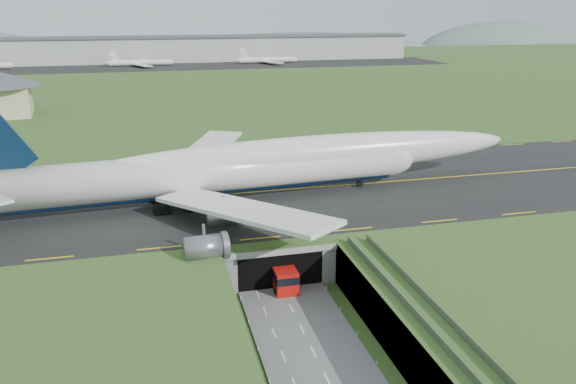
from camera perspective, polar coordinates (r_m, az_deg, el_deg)
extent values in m
plane|color=#3B5E25|center=(72.59, 0.76, -12.64)|extent=(900.00, 900.00, 0.00)
cube|color=gray|center=(71.11, 0.77, -10.57)|extent=(800.00, 800.00, 6.00)
cube|color=slate|center=(66.44, 2.47, -15.77)|extent=(12.00, 75.00, 0.20)
cube|color=black|center=(99.61, -4.08, -0.09)|extent=(800.00, 44.00, 0.18)
cube|color=gray|center=(86.86, -2.43, -3.26)|extent=(16.00, 22.00, 1.00)
cube|color=gray|center=(86.79, -6.96, -5.18)|extent=(2.00, 22.00, 6.00)
cube|color=gray|center=(89.34, 2.00, -4.35)|extent=(2.00, 22.00, 6.00)
cube|color=black|center=(83.51, -1.70, -6.39)|extent=(12.00, 12.00, 5.00)
cube|color=#A8A8A3|center=(76.86, -0.75, -6.10)|extent=(17.00, 0.50, 0.80)
cube|color=#A8A8A3|center=(58.81, 16.45, -14.90)|extent=(3.00, 53.00, 0.50)
cube|color=gray|center=(57.78, 15.28, -14.55)|extent=(0.06, 53.00, 1.00)
cube|color=gray|center=(59.08, 17.73, -14.01)|extent=(0.06, 53.00, 1.00)
cylinder|color=#A8A8A3|center=(62.22, 15.02, -16.07)|extent=(0.90, 0.90, 5.60)
cylinder|color=#A8A8A3|center=(71.26, 10.36, -11.01)|extent=(0.90, 0.90, 5.60)
cylinder|color=silver|center=(93.64, -8.33, 1.94)|extent=(70.55, 11.69, 6.61)
sphere|color=silver|center=(105.13, 10.88, 3.59)|extent=(6.93, 6.93, 6.48)
ellipsoid|color=silver|center=(98.09, 2.61, 3.75)|extent=(78.79, 11.76, 6.94)
ellipsoid|color=black|center=(104.44, 10.41, 3.99)|extent=(4.83, 3.22, 2.31)
cylinder|color=#081A33|center=(94.39, -8.26, 0.43)|extent=(66.77, 7.61, 2.78)
cube|color=silver|center=(109.99, -8.79, 3.79)|extent=(20.01, 31.02, 2.78)
cube|color=silver|center=(78.92, -4.68, -1.81)|extent=(23.37, 29.68, 2.78)
cylinder|color=slate|center=(104.25, -8.79, 1.16)|extent=(5.61, 3.79, 3.41)
cylinder|color=slate|center=(114.00, -12.14, 2.43)|extent=(5.61, 3.79, 3.41)
cylinder|color=slate|center=(85.92, -6.55, -2.46)|extent=(5.61, 3.79, 3.41)
cylinder|color=slate|center=(75.21, -8.48, -5.62)|extent=(5.61, 3.79, 3.41)
cylinder|color=black|center=(103.23, 7.31, 0.85)|extent=(1.17, 0.60, 1.14)
cube|color=black|center=(94.34, -10.99, -0.92)|extent=(6.71, 7.66, 1.45)
cube|color=red|center=(79.47, -0.66, -8.25)|extent=(3.12, 8.18, 3.26)
cube|color=black|center=(79.18, -0.66, -7.83)|extent=(3.19, 8.29, 1.09)
cube|color=black|center=(80.08, -0.65, -9.13)|extent=(2.90, 7.64, 0.54)
cylinder|color=black|center=(77.40, -1.23, -10.05)|extent=(0.39, 0.98, 0.98)
cylinder|color=black|center=(82.14, -2.05, -8.30)|extent=(0.39, 0.98, 0.98)
cylinder|color=black|center=(77.98, 0.83, -9.82)|extent=(0.39, 0.98, 0.98)
cylinder|color=black|center=(82.68, -0.11, -8.11)|extent=(0.39, 0.98, 0.98)
cube|color=#C7BB90|center=(192.68, -27.20, 8.21)|extent=(18.97, 18.97, 9.08)
cube|color=#B2B2B2|center=(361.42, -11.84, 13.99)|extent=(300.00, 22.00, 15.00)
cube|color=#4C4C51|center=(361.00, -11.92, 15.18)|extent=(302.00, 24.00, 1.20)
cube|color=black|center=(332.12, -11.50, 12.40)|extent=(320.00, 50.00, 0.08)
cylinder|color=silver|center=(336.54, -14.79, 12.60)|extent=(34.00, 3.20, 3.20)
cylinder|color=silver|center=(343.98, -2.12, 13.27)|extent=(34.00, 3.20, 3.20)
ellipsoid|color=#50605C|center=(510.47, 1.49, 13.48)|extent=(260.00, 91.00, 44.00)
ellipsoid|color=#50605C|center=(595.83, 20.88, 13.01)|extent=(180.00, 63.00, 60.00)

